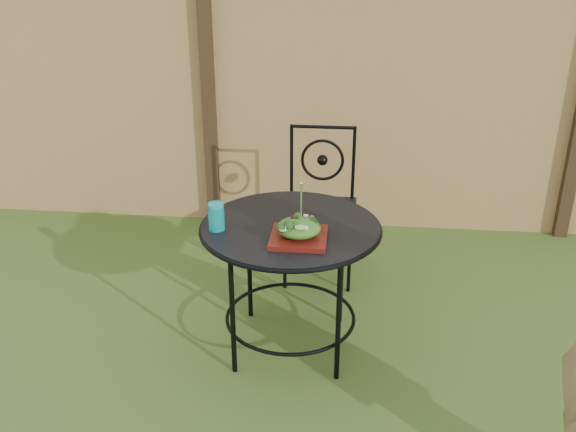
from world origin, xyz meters
name	(u,v)px	position (x,y,z in m)	size (l,w,h in m)	color
ground	(396,426)	(0.00, 0.00, 0.00)	(60.00, 60.00, 0.00)	#2D4D18
fence	(391,104)	(0.00, 2.19, 0.95)	(8.00, 0.12, 1.90)	tan
patio_table	(290,249)	(-0.55, 0.58, 0.59)	(0.92, 0.92, 0.72)	black
patio_chair	(320,200)	(-0.44, 1.44, 0.50)	(0.46, 0.46, 0.95)	black
salad_plate	(299,237)	(-0.49, 0.42, 0.74)	(0.27, 0.27, 0.02)	#51190B
salad	(299,228)	(-0.49, 0.42, 0.79)	(0.21, 0.21, 0.08)	#235614
fork	(301,203)	(-0.48, 0.42, 0.92)	(0.01, 0.01, 0.18)	silver
drinking_glass	(216,216)	(-0.91, 0.49, 0.79)	(0.08, 0.08, 0.14)	#0EA1A5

